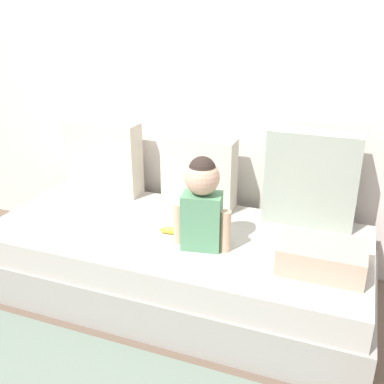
{
  "coord_description": "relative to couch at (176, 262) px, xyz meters",
  "views": [
    {
      "loc": [
        0.9,
        -2.08,
        1.56
      ],
      "look_at": [
        0.1,
        0.0,
        0.65
      ],
      "focal_mm": 42.16,
      "sensor_mm": 36.0,
      "label": 1
    }
  ],
  "objects": [
    {
      "name": "throw_pillow_right",
      "position": [
        0.67,
        0.38,
        0.48
      ],
      "size": [
        0.51,
        0.16,
        0.54
      ],
      "primitive_type": "cube",
      "color": "#99A393",
      "rests_on": "couch"
    },
    {
      "name": "throw_pillow_center",
      "position": [
        0.0,
        0.38,
        0.42
      ],
      "size": [
        0.45,
        0.16,
        0.44
      ],
      "primitive_type": "cube",
      "color": "beige",
      "rests_on": "couch"
    },
    {
      "name": "toddler",
      "position": [
        0.2,
        -0.11,
        0.46
      ],
      "size": [
        0.31,
        0.18,
        0.49
      ],
      "color": "#568E66",
      "rests_on": "couch"
    },
    {
      "name": "ground_plane",
      "position": [
        0.0,
        0.0,
        -0.2
      ],
      "size": [
        12.0,
        12.0,
        0.0
      ],
      "primitive_type": "plane",
      "color": "brown"
    },
    {
      "name": "throw_pillow_left",
      "position": [
        -0.67,
        0.38,
        0.44
      ],
      "size": [
        0.5,
        0.16,
        0.48
      ],
      "primitive_type": "cube",
      "color": "beige",
      "rests_on": "couch"
    },
    {
      "name": "couch",
      "position": [
        0.0,
        0.0,
        0.0
      ],
      "size": [
        2.17,
        0.95,
        0.4
      ],
      "color": "#9C978F",
      "rests_on": "ground"
    },
    {
      "name": "banana",
      "position": [
        0.01,
        -0.04,
        0.22
      ],
      "size": [
        0.18,
        0.08,
        0.04
      ],
      "primitive_type": "ellipsoid",
      "rotation": [
        0.0,
        0.0,
        0.25
      ],
      "color": "yellow",
      "rests_on": "couch"
    },
    {
      "name": "back_wall",
      "position": [
        0.0,
        0.61,
        1.01
      ],
      "size": [
        5.37,
        0.1,
        2.42
      ],
      "primitive_type": "cube",
      "color": "silver",
      "rests_on": "ground"
    },
    {
      "name": "folded_blanket",
      "position": [
        0.8,
        -0.12,
        0.27
      ],
      "size": [
        0.4,
        0.28,
        0.13
      ],
      "primitive_type": "cube",
      "color": "tan",
      "rests_on": "couch"
    }
  ]
}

